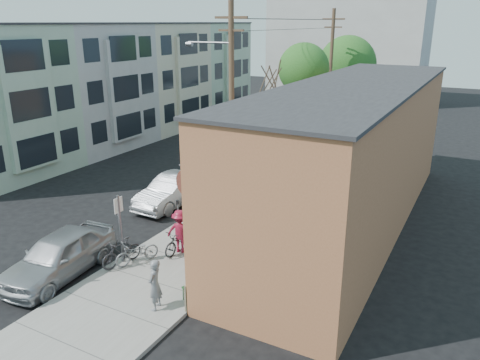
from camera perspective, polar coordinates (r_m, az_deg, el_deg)
The scene contains 26 objects.
ground at distance 23.07m, azimuth -12.85°, elevation -5.13°, with size 120.00×120.00×0.00m, color black.
sidewalk at distance 29.91m, azimuth 7.36°, elevation 0.91°, with size 4.50×58.00×0.15m, color gray.
cafe_building at distance 22.13m, azimuth 13.52°, elevation 2.88°, with size 6.60×20.20×6.61m.
apartment_row at distance 39.79m, azimuth -13.26°, elevation 11.54°, with size 6.30×32.00×9.00m.
end_cap_building at distance 60.02m, azimuth 12.94°, elevation 15.28°, with size 18.00×8.00×12.00m, color #A6A5A1.
sign_post at distance 18.62m, azimuth -14.43°, elevation -5.03°, with size 0.07×0.45×2.80m.
parking_meter_near at distance 21.76m, azimuth -7.60°, elevation -3.48°, with size 0.14×0.14×1.24m.
parking_meter_far at distance 27.44m, azimuth 0.97°, elevation 1.42°, with size 0.14×0.14×1.24m.
utility_pole_near at distance 24.42m, azimuth -1.16°, elevation 9.92°, with size 3.57×0.28×10.00m.
utility_pole_far at distance 39.40m, azimuth 10.96°, elevation 12.86°, with size 1.80×0.28×10.00m.
tree_bare at distance 28.03m, azimuth 3.40°, elevation 5.59°, with size 0.24×0.24×5.27m.
tree_leafy_mid at distance 32.57m, azimuth 7.76°, elevation 13.26°, with size 3.44×3.44×7.73m.
tree_leafy_far at distance 42.65m, azimuth 12.93°, elevation 13.54°, with size 4.93×4.93×7.95m.
patio_chair_a at distance 17.74m, azimuth -3.42°, elevation -10.14°, with size 0.50×0.50×0.88m, color #103C15, non-canonical shape.
patio_chair_b at distance 16.36m, azimuth -6.01°, elevation -12.92°, with size 0.50×0.50×0.88m, color #103C15, non-canonical shape.
patron_grey at distance 15.82m, azimuth -10.36°, elevation -12.44°, with size 0.65×0.43×1.78m, color slate.
patron_green at distance 19.88m, azimuth -0.28°, elevation -5.58°, with size 0.79×0.62×1.63m, color #2C6F2F.
cyclist at distance 19.30m, azimuth -7.29°, elevation -6.20°, with size 1.18×0.68×1.82m, color maroon.
cyclist_bike at distance 19.48m, azimuth -7.24°, elevation -7.30°, with size 0.66×1.90×1.00m, color black.
parked_bike_a at distance 18.88m, azimuth -14.23°, elevation -8.51°, with size 0.51×1.79×1.08m, color black.
parked_bike_b at distance 18.90m, azimuth -12.43°, elevation -8.57°, with size 0.63×1.80×0.94m, color slate.
car_0 at distance 19.02m, azimuth -21.20°, elevation -8.54°, with size 1.99×4.94×1.68m, color #A0A2A7.
car_1 at distance 24.66m, azimuth -8.20°, elevation -1.27°, with size 1.68×4.83×1.59m, color #A6A8AD.
car_2 at distance 28.91m, azimuth -0.78°, elevation 1.84°, with size 2.10×5.16×1.50m, color black.
car_3 at distance 34.02m, azimuth 3.35°, elevation 4.39°, with size 2.46×5.33×1.48m, color #AFAFB7.
bus at distance 45.17m, azimuth 6.04°, elevation 8.87°, with size 2.51×10.71×2.98m, color white.
Camera 1 is at (14.21, -15.70, 9.15)m, focal length 35.00 mm.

